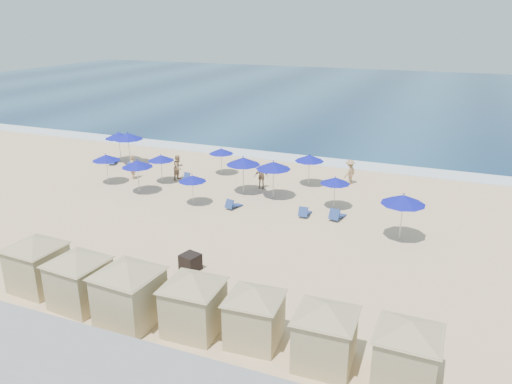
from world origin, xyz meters
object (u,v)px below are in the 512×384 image
beachgoer_0 (132,167)px  umbrella_10 (335,180)px  cabana_4 (255,308)px  cabana_1 (78,271)px  umbrella_5 (161,158)px  beachgoer_3 (350,172)px  cabana_0 (36,256)px  umbrella_9 (309,158)px  cabana_6 (408,345)px  cabana_3 (193,295)px  cabana_2 (128,284)px  umbrella_8 (243,161)px  umbrella_7 (273,165)px  umbrella_11 (403,199)px  umbrella_0 (119,135)px  umbrella_1 (106,158)px  umbrella_2 (128,136)px  umbrella_3 (137,164)px  beachgoer_1 (178,167)px  cabana_5 (326,326)px  umbrella_4 (221,151)px  trash_bin (190,262)px  umbrella_6 (192,178)px

beachgoer_0 → umbrella_10: bearing=41.5°
cabana_4 → cabana_1: bearing=-176.8°
umbrella_5 → beachgoer_3: size_ratio=1.19×
cabana_0 → umbrella_9: 19.62m
cabana_4 → beachgoer_0: bearing=137.1°
cabana_6 → beachgoer_3: cabana_6 is taller
cabana_3 → umbrella_5: bearing=126.1°
cabana_2 → beachgoer_0: (-10.97, 15.51, -0.77)m
cabana_6 → umbrella_8: (-12.45, 15.23, 0.77)m
umbrella_7 → umbrella_11: umbrella_11 is taller
umbrella_0 → umbrella_8: (12.70, -3.42, 0.08)m
cabana_6 → umbrella_11: 11.65m
umbrella_5 → beachgoer_0: bearing=-179.2°
cabana_0 → umbrella_1: (-6.66, 13.29, 0.36)m
cabana_2 → umbrella_2: cabana_2 is taller
umbrella_3 → beachgoer_1: 3.96m
cabana_5 → umbrella_5: 22.14m
umbrella_2 → umbrella_4: (8.15, 0.39, -0.53)m
umbrella_10 → umbrella_9: bearing=126.6°
cabana_1 → beachgoer_1: (-5.05, 16.45, -0.65)m
umbrella_5 → cabana_0: bearing=-78.2°
trash_bin → umbrella_9: 14.52m
cabana_2 → umbrella_3: (-8.65, 13.00, 0.40)m
umbrella_3 → umbrella_8: size_ratio=0.91×
umbrella_7 → umbrella_10: 4.24m
cabana_5 → umbrella_2: bearing=139.3°
trash_bin → umbrella_9: (1.58, 14.34, 1.64)m
umbrella_6 → umbrella_9: bearing=48.4°
cabana_0 → cabana_4: size_ratio=1.09×
umbrella_1 → beachgoer_0: (0.99, 1.61, -1.03)m
cabana_3 → umbrella_7: bearing=99.0°
cabana_4 → umbrella_11: size_ratio=1.50×
umbrella_0 → cabana_2: bearing=-52.4°
umbrella_2 → beachgoer_3: bearing=5.6°
beachgoer_0 → beachgoer_3: bearing=60.3°
cabana_0 → umbrella_3: cabana_0 is taller
umbrella_11 → beachgoer_0: (-19.84, 3.58, -1.42)m
umbrella_9 → umbrella_10: umbrella_9 is taller
umbrella_2 → beachgoer_0: (2.48, -3.11, -1.45)m
umbrella_1 → umbrella_4: (6.66, 5.11, -0.10)m
umbrella_3 → beachgoer_0: bearing=132.6°
cabana_1 → cabana_2: (2.65, -0.22, 0.11)m
cabana_0 → beachgoer_3: cabana_0 is taller
trash_bin → beachgoer_3: size_ratio=0.45×
umbrella_0 → cabana_4: bearing=-43.0°
cabana_3 → umbrella_7: 15.30m
cabana_1 → cabana_3: size_ratio=1.01×
umbrella_7 → umbrella_8: size_ratio=0.99×
cabana_4 → beachgoer_0: size_ratio=2.22×
umbrella_4 → cabana_3: bearing=-67.0°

